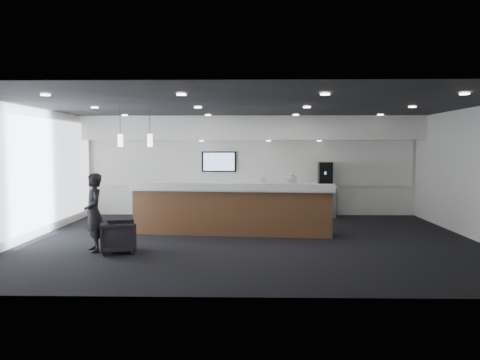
{
  "coord_description": "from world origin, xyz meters",
  "views": [
    {
      "loc": [
        -0.04,
        -10.38,
        2.09
      ],
      "look_at": [
        -0.3,
        1.3,
        1.27
      ],
      "focal_mm": 35.0,
      "sensor_mm": 36.0,
      "label": 1
    }
  ],
  "objects_px": {
    "coffee_machine": "(325,174)",
    "armchair": "(118,237)",
    "lounge_guest": "(94,213)",
    "service_counter": "(232,210)"
  },
  "relations": [
    {
      "from": "coffee_machine",
      "to": "armchair",
      "type": "relative_size",
      "value": 1.01
    },
    {
      "from": "service_counter",
      "to": "coffee_machine",
      "type": "bearing_deg",
      "value": 52.41
    },
    {
      "from": "service_counter",
      "to": "armchair",
      "type": "height_order",
      "value": "service_counter"
    },
    {
      "from": "coffee_machine",
      "to": "armchair",
      "type": "bearing_deg",
      "value": -132.9
    },
    {
      "from": "armchair",
      "to": "lounge_guest",
      "type": "height_order",
      "value": "lounge_guest"
    },
    {
      "from": "coffee_machine",
      "to": "lounge_guest",
      "type": "height_order",
      "value": "coffee_machine"
    },
    {
      "from": "service_counter",
      "to": "coffee_machine",
      "type": "relative_size",
      "value": 6.98
    },
    {
      "from": "coffee_machine",
      "to": "armchair",
      "type": "height_order",
      "value": "coffee_machine"
    },
    {
      "from": "armchair",
      "to": "lounge_guest",
      "type": "xyz_separation_m",
      "value": [
        -0.51,
        0.07,
        0.47
      ]
    },
    {
      "from": "coffee_machine",
      "to": "armchair",
      "type": "xyz_separation_m",
      "value": [
        -4.87,
        -4.87,
        -0.98
      ]
    }
  ]
}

